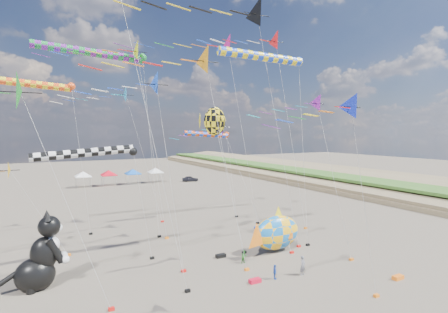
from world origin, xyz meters
The scene contains 29 objects.
delta_kite_0 centered at (-4.89, 26.34, 15.14)m, with size 10.56×2.06×16.51m.
delta_kite_1 centered at (-15.86, 18.98, 7.60)m, with size 8.60×1.74×8.84m.
delta_kite_3 centered at (-14.87, 7.13, 13.30)m, with size 11.84×2.50×14.81m.
delta_kite_4 centered at (9.18, 15.57, 20.82)m, with size 11.81×2.41×22.32m.
delta_kite_5 centered at (4.75, 20.08, 20.87)m, with size 16.00×3.05×22.64m.
delta_kite_6 centered at (5.06, 5.99, 13.15)m, with size 9.51×1.59×14.39m.
delta_kite_7 centered at (3.10, 10.92, 21.68)m, with size 16.09×3.08×23.46m.
delta_kite_8 centered at (1.16, 0.40, 12.29)m, with size 9.42×1.67×13.53m.
delta_kite_9 centered at (-7.05, 10.60, 14.35)m, with size 8.21×1.95×15.66m.
delta_kite_10 centered at (-4.36, 8.44, 16.09)m, with size 12.11×2.38×17.56m.
delta_kite_11 centered at (-6.92, 19.57, 18.85)m, with size 12.01×2.25×20.30m.
delta_kite_12 centered at (3.53, 16.36, 11.49)m, with size 9.02×1.99×12.78m.
windsock_0 centered at (-14.09, 25.01, 15.87)m, with size 9.15×0.78×16.34m.
windsock_1 centered at (-9.02, 20.52, 18.61)m, with size 11.66×0.80×19.08m.
windsock_2 centered at (-10.52, 14.61, 9.49)m, with size 9.39×0.70×9.90m.
windsock_3 centered at (4.74, 24.17, 10.82)m, with size 7.43×0.68×11.24m.
windsock_4 centered at (3.80, 10.82, 17.69)m, with size 9.98×0.81×18.16m.
angelfish_kite centered at (0.19, 13.98, 12.07)m, with size 3.74×3.02×13.49m.
cat_inflatable centered at (-14.30, 12.85, 2.76)m, with size 4.09×2.05×5.52m, color black, non-canonical shape.
fish_inflatable centered at (5.18, 10.87, 1.86)m, with size 6.52×3.05×4.32m.
person_adult centered at (3.83, 5.62, 0.77)m, with size 0.56×0.37×1.53m, color slate.
child_green centered at (1.10, 9.91, 0.56)m, with size 0.54×0.42×1.12m, color #277B23.
child_blue centered at (1.42, 6.02, 0.57)m, with size 0.66×0.28×1.13m, color blue.
kite_bag_0 centered at (8.11, 18.14, 0.15)m, with size 0.90×0.44×0.30m, color blue.
kite_bag_1 centered at (-0.25, 6.22, 0.15)m, with size 0.90×0.44×0.30m, color red.
kite_bag_2 centered at (9.65, 1.54, 0.15)m, with size 0.90×0.44×0.30m, color orange.
kite_bag_3 centered at (-0.03, 12.07, 0.15)m, with size 0.90×0.44×0.30m, color black.
tent_row centered at (1.50, 60.00, 3.15)m, with size 19.20×4.20×3.80m.
parked_car centered at (16.47, 58.00, 0.62)m, with size 1.46×3.63×1.24m, color #26262D.
Camera 1 is at (-14.29, -14.84, 11.18)m, focal length 28.00 mm.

